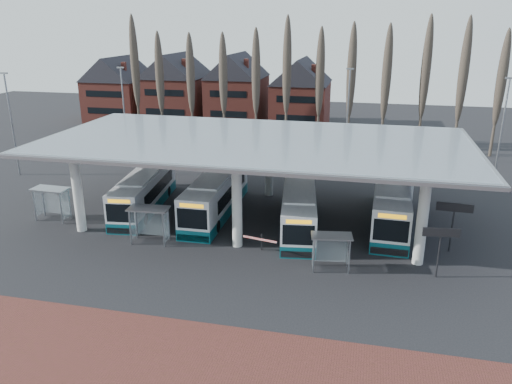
% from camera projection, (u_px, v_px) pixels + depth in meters
% --- Properties ---
extents(ground, '(140.00, 140.00, 0.00)m').
position_uv_depth(ground, '(228.00, 261.00, 32.37)').
color(ground, black).
rests_on(ground, ground).
extents(station_canopy, '(32.00, 16.00, 6.34)m').
position_uv_depth(station_canopy, '(255.00, 148.00, 37.91)').
color(station_canopy, '#B9B9B4').
rests_on(station_canopy, ground).
extents(poplar_row, '(45.10, 1.10, 14.50)m').
position_uv_depth(poplar_row, '(302.00, 74.00, 59.95)').
color(poplar_row, '#473D33').
rests_on(poplar_row, ground).
extents(townhouse_row, '(36.80, 10.30, 12.25)m').
position_uv_depth(townhouse_row, '(207.00, 84.00, 74.34)').
color(townhouse_row, maroon).
rests_on(townhouse_row, ground).
extents(lamp_post_a, '(0.80, 0.16, 10.17)m').
position_uv_depth(lamp_post_a, '(124.00, 112.00, 54.72)').
color(lamp_post_a, slate).
rests_on(lamp_post_a, ground).
extents(lamp_post_b, '(0.80, 0.16, 10.17)m').
position_uv_depth(lamp_post_b, '(347.00, 114.00, 53.35)').
color(lamp_post_b, slate).
rests_on(lamp_post_b, ground).
extents(lamp_post_c, '(0.80, 0.16, 10.17)m').
position_uv_depth(lamp_post_c, '(501.00, 132.00, 44.86)').
color(lamp_post_c, slate).
rests_on(lamp_post_c, ground).
extents(lamp_post_d, '(0.80, 0.16, 10.17)m').
position_uv_depth(lamp_post_d, '(12.00, 123.00, 49.04)').
color(lamp_post_d, slate).
rests_on(lamp_post_d, ground).
extents(bus_0, '(3.73, 11.29, 3.08)m').
position_uv_depth(bus_0, '(144.00, 192.00, 41.18)').
color(bus_0, silver).
rests_on(bus_0, ground).
extents(bus_1, '(2.70, 11.76, 3.26)m').
position_uv_depth(bus_1, '(216.00, 195.00, 40.10)').
color(bus_1, silver).
rests_on(bus_1, ground).
extents(bus_2, '(3.87, 11.35, 3.09)m').
position_uv_depth(bus_2, '(299.00, 208.00, 37.53)').
color(bus_2, silver).
rests_on(bus_2, ground).
extents(bus_3, '(2.95, 12.14, 3.35)m').
position_uv_depth(bus_3, '(391.00, 203.00, 38.12)').
color(bus_3, silver).
rests_on(bus_3, ground).
extents(shelter_0, '(2.83, 1.47, 2.59)m').
position_uv_depth(shelter_0, '(52.00, 196.00, 38.76)').
color(shelter_0, gray).
rests_on(shelter_0, ground).
extents(shelter_1, '(2.89, 1.59, 2.59)m').
position_uv_depth(shelter_1, '(150.00, 217.00, 34.72)').
color(shelter_1, gray).
rests_on(shelter_1, ground).
extents(shelter_2, '(2.68, 1.63, 2.34)m').
position_uv_depth(shelter_2, '(331.00, 244.00, 30.92)').
color(shelter_2, gray).
rests_on(shelter_2, ground).
extents(info_sign_0, '(2.17, 0.38, 3.23)m').
position_uv_depth(info_sign_0, '(441.00, 236.00, 29.53)').
color(info_sign_0, black).
rests_on(info_sign_0, ground).
extents(info_sign_1, '(2.33, 0.24, 3.47)m').
position_uv_depth(info_sign_1, '(454.00, 211.00, 32.89)').
color(info_sign_1, black).
rests_on(info_sign_1, ground).
extents(barrier, '(2.38, 0.89, 1.20)m').
position_uv_depth(barrier, '(260.00, 240.00, 33.33)').
color(barrier, black).
rests_on(barrier, ground).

